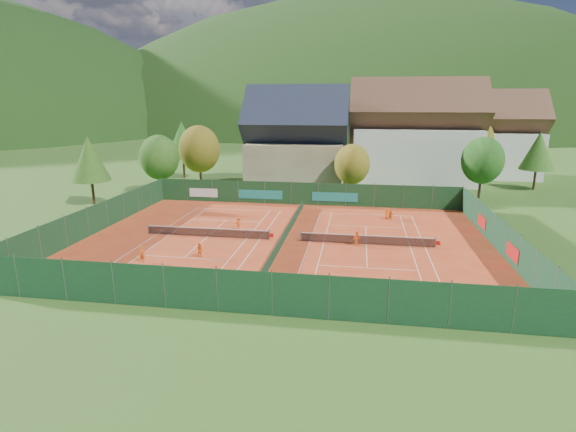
{
  "coord_description": "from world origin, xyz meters",
  "views": [
    {
      "loc": [
        7.01,
        -42.0,
        13.48
      ],
      "look_at": [
        0.0,
        2.0,
        2.0
      ],
      "focal_mm": 28.0,
      "sensor_mm": 36.0,
      "label": 1
    }
  ],
  "objects_px": {
    "hotel_block_b": "(490,140)",
    "player_right_near": "(357,239)",
    "ball_hopper": "(457,298)",
    "player_left_near": "(142,254)",
    "player_left_mid": "(200,250)",
    "player_left_far": "(239,223)",
    "player_right_far_b": "(390,215)",
    "player_right_far_a": "(387,213)",
    "chalet": "(297,145)",
    "hotel_block_a": "(415,138)"
  },
  "relations": [
    {
      "from": "player_right_far_a",
      "to": "ball_hopper",
      "type": "bearing_deg",
      "value": 82.09
    },
    {
      "from": "chalet",
      "to": "hotel_block_b",
      "type": "xyz_separation_m",
      "value": [
        33.0,
        14.0,
        -0.01
      ]
    },
    {
      "from": "chalet",
      "to": "hotel_block_a",
      "type": "bearing_deg",
      "value": 17.53
    },
    {
      "from": "player_left_mid",
      "to": "ball_hopper",
      "type": "bearing_deg",
      "value": -20.68
    },
    {
      "from": "player_left_far",
      "to": "player_right_far_b",
      "type": "relative_size",
      "value": 1.15
    },
    {
      "from": "player_left_near",
      "to": "player_left_far",
      "type": "xyz_separation_m",
      "value": [
        5.54,
        11.04,
        0.0
      ]
    },
    {
      "from": "player_right_near",
      "to": "player_right_far_b",
      "type": "xyz_separation_m",
      "value": [
        3.74,
        10.1,
        -0.13
      ]
    },
    {
      "from": "ball_hopper",
      "to": "player_left_near",
      "type": "bearing_deg",
      "value": 169.8
    },
    {
      "from": "hotel_block_b",
      "to": "player_left_mid",
      "type": "distance_m",
      "value": 62.37
    },
    {
      "from": "chalet",
      "to": "player_right_far_b",
      "type": "xyz_separation_m",
      "value": [
        13.78,
        -20.6,
        -6.0
      ]
    },
    {
      "from": "player_right_near",
      "to": "player_left_far",
      "type": "bearing_deg",
      "value": 118.45
    },
    {
      "from": "ball_hopper",
      "to": "player_left_far",
      "type": "distance_m",
      "value": 24.89
    },
    {
      "from": "ball_hopper",
      "to": "hotel_block_b",
      "type": "bearing_deg",
      "value": 74.13
    },
    {
      "from": "ball_hopper",
      "to": "player_right_far_b",
      "type": "xyz_separation_m",
      "value": [
        -3.14,
        21.94,
        0.07
      ]
    },
    {
      "from": "hotel_block_a",
      "to": "player_left_far",
      "type": "xyz_separation_m",
      "value": [
        -21.52,
        -33.0,
        -6.66
      ]
    },
    {
      "from": "player_left_near",
      "to": "player_right_far_b",
      "type": "height_order",
      "value": "player_left_near"
    },
    {
      "from": "player_right_far_b",
      "to": "player_left_near",
      "type": "bearing_deg",
      "value": 20.93
    },
    {
      "from": "ball_hopper",
      "to": "player_left_mid",
      "type": "bearing_deg",
      "value": 162.71
    },
    {
      "from": "ball_hopper",
      "to": "player_left_near",
      "type": "relative_size",
      "value": 0.56
    },
    {
      "from": "hotel_block_b",
      "to": "player_right_far_b",
      "type": "relative_size",
      "value": 13.86
    },
    {
      "from": "hotel_block_b",
      "to": "player_right_near",
      "type": "bearing_deg",
      "value": -117.18
    },
    {
      "from": "chalet",
      "to": "hotel_block_b",
      "type": "relative_size",
      "value": 0.94
    },
    {
      "from": "ball_hopper",
      "to": "player_right_far_b",
      "type": "relative_size",
      "value": 0.64
    },
    {
      "from": "hotel_block_a",
      "to": "player_left_near",
      "type": "height_order",
      "value": "hotel_block_a"
    },
    {
      "from": "hotel_block_a",
      "to": "player_right_far_a",
      "type": "xyz_separation_m",
      "value": [
        -5.58,
        -25.74,
        -6.75
      ]
    },
    {
      "from": "ball_hopper",
      "to": "player_right_far_a",
      "type": "height_order",
      "value": "player_right_far_a"
    },
    {
      "from": "player_left_mid",
      "to": "player_right_far_a",
      "type": "height_order",
      "value": "player_left_mid"
    },
    {
      "from": "chalet",
      "to": "player_right_far_b",
      "type": "relative_size",
      "value": 12.99
    },
    {
      "from": "player_left_mid",
      "to": "player_right_far_b",
      "type": "distance_m",
      "value": 23.31
    },
    {
      "from": "hotel_block_b",
      "to": "player_right_far_a",
      "type": "bearing_deg",
      "value": -120.14
    },
    {
      "from": "ball_hopper",
      "to": "player_left_far",
      "type": "bearing_deg",
      "value": 141.37
    },
    {
      "from": "hotel_block_b",
      "to": "player_right_near",
      "type": "height_order",
      "value": "hotel_block_b"
    },
    {
      "from": "player_right_near",
      "to": "player_right_far_b",
      "type": "height_order",
      "value": "player_right_near"
    },
    {
      "from": "chalet",
      "to": "hotel_block_b",
      "type": "height_order",
      "value": "chalet"
    },
    {
      "from": "ball_hopper",
      "to": "player_left_far",
      "type": "relative_size",
      "value": 0.56
    },
    {
      "from": "player_left_far",
      "to": "player_right_near",
      "type": "distance_m",
      "value": 13.1
    },
    {
      "from": "player_left_mid",
      "to": "player_right_near",
      "type": "bearing_deg",
      "value": 18.41
    },
    {
      "from": "player_right_near",
      "to": "player_right_far_a",
      "type": "bearing_deg",
      "value": 27.78
    },
    {
      "from": "ball_hopper",
      "to": "player_right_far_a",
      "type": "xyz_separation_m",
      "value": [
        -3.51,
        22.8,
        0.08
      ]
    },
    {
      "from": "chalet",
      "to": "hotel_block_b",
      "type": "bearing_deg",
      "value": 22.99
    },
    {
      "from": "player_right_near",
      "to": "player_right_far_a",
      "type": "height_order",
      "value": "player_right_near"
    },
    {
      "from": "chalet",
      "to": "ball_hopper",
      "type": "xyz_separation_m",
      "value": [
        16.92,
        -42.54,
        -6.07
      ]
    },
    {
      "from": "ball_hopper",
      "to": "player_right_far_b",
      "type": "height_order",
      "value": "player_right_far_b"
    },
    {
      "from": "ball_hopper",
      "to": "player_left_near",
      "type": "height_order",
      "value": "player_left_near"
    },
    {
      "from": "player_left_near",
      "to": "player_left_mid",
      "type": "distance_m",
      "value": 4.86
    },
    {
      "from": "hotel_block_a",
      "to": "player_right_far_a",
      "type": "distance_m",
      "value": 27.19
    },
    {
      "from": "ball_hopper",
      "to": "player_right_near",
      "type": "distance_m",
      "value": 13.69
    },
    {
      "from": "hotel_block_b",
      "to": "ball_hopper",
      "type": "height_order",
      "value": "hotel_block_b"
    },
    {
      "from": "player_right_far_a",
      "to": "player_left_far",
      "type": "bearing_deg",
      "value": 7.85
    },
    {
      "from": "player_right_near",
      "to": "ball_hopper",
      "type": "bearing_deg",
      "value": -104.95
    }
  ]
}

